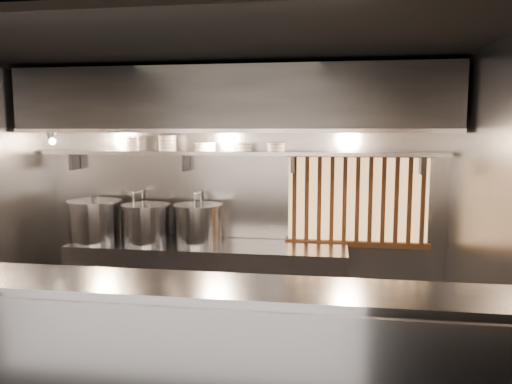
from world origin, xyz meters
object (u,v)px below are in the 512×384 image
(pendant_bulb, at_px, (226,146))
(stock_pot_mid, at_px, (95,221))
(heat_lamp, at_px, (51,136))
(stock_pot_left, at_px, (146,223))
(stock_pot_right, at_px, (198,224))

(pendant_bulb, bearing_deg, stock_pot_mid, -176.57)
(heat_lamp, xyz_separation_m, pendant_bulb, (1.80, 0.35, -0.11))
(stock_pot_left, xyz_separation_m, stock_pot_mid, (-0.60, -0.00, 0.01))
(stock_pot_left, xyz_separation_m, stock_pot_right, (0.56, 0.06, 0.00))
(heat_lamp, distance_m, pendant_bulb, 1.83)
(stock_pot_left, height_order, stock_pot_right, stock_pot_right)
(stock_pot_left, height_order, stock_pot_mid, stock_pot_mid)
(heat_lamp, xyz_separation_m, stock_pot_right, (1.49, 0.32, -0.95))
(stock_pot_mid, distance_m, stock_pot_right, 1.17)
(pendant_bulb, distance_m, stock_pot_left, 1.22)
(stock_pot_right, bearing_deg, stock_pot_left, -173.90)
(heat_lamp, distance_m, stock_pot_mid, 1.03)
(heat_lamp, relative_size, stock_pot_left, 0.51)
(pendant_bulb, relative_size, stock_pot_right, 0.27)
(stock_pot_mid, relative_size, stock_pot_right, 1.05)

